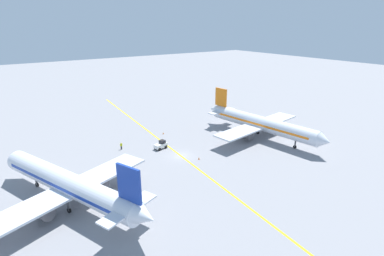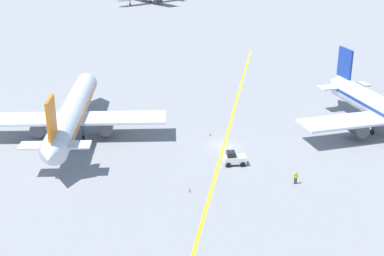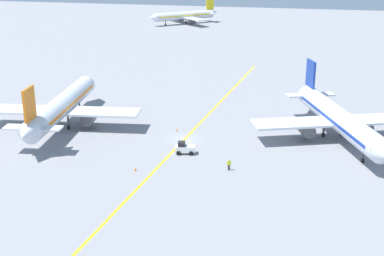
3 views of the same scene
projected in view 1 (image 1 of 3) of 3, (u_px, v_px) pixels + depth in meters
The scene contains 8 objects.
ground_plane at pixel (181, 156), 66.10m from camera, with size 400.00×400.00×0.00m, color gray.
apron_yellow_centreline at pixel (181, 156), 66.10m from camera, with size 0.40×120.00×0.01m, color yellow.
airplane_at_gate at pixel (260, 123), 75.74m from camera, with size 28.44×35.52×10.60m.
airplane_adjacent_stand at pixel (69, 184), 47.10m from camera, with size 27.96×34.13×10.60m.
baggage_tug_white at pixel (161, 145), 69.61m from camera, with size 3.23×2.22×2.11m.
ground_crew_worker at pixel (121, 146), 69.16m from camera, with size 0.57×0.28×1.68m.
traffic_cone_near_nose at pixel (163, 133), 78.95m from camera, with size 0.32×0.32×0.55m, color orange.
traffic_cone_mid_apron at pixel (199, 158), 64.23m from camera, with size 0.32×0.32×0.55m, color orange.
Camera 1 is at (32.27, 51.06, 27.65)m, focal length 28.00 mm.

